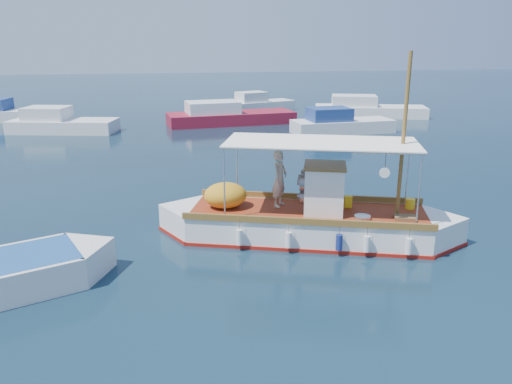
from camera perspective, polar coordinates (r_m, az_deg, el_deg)
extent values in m
plane|color=black|center=(15.38, 4.37, -4.49)|extent=(160.00, 160.00, 0.00)
cube|color=white|center=(14.85, 5.87, -4.00)|extent=(7.17, 4.36, 1.00)
cube|color=white|center=(15.33, -6.95, -3.36)|extent=(2.15, 2.15, 1.00)
cube|color=white|center=(15.14, 18.87, -4.45)|extent=(2.15, 2.15, 1.00)
cube|color=maroon|center=(14.96, 5.83, -5.08)|extent=(7.28, 4.46, 0.16)
cube|color=maroon|center=(14.69, 5.92, -2.25)|extent=(7.11, 4.19, 0.05)
cube|color=brown|center=(15.74, 6.10, -0.53)|extent=(6.55, 2.33, 0.18)
cube|color=brown|center=(13.58, 5.74, -3.39)|extent=(6.55, 2.33, 0.18)
cube|color=white|center=(14.47, 7.80, 0.29)|extent=(1.41, 1.47, 1.36)
cube|color=brown|center=(14.29, 7.91, 3.01)|extent=(1.53, 1.58, 0.05)
cylinder|color=slate|center=(14.13, 5.44, 1.11)|extent=(0.34, 0.49, 0.45)
cylinder|color=slate|center=(14.69, 5.55, 1.72)|extent=(0.34, 0.49, 0.45)
cylinder|color=slate|center=(14.55, 5.44, -0.48)|extent=(0.34, 0.49, 0.45)
cylinder|color=brown|center=(14.26, 16.51, 6.06)|extent=(0.14, 0.14, 4.53)
cylinder|color=brown|center=(14.24, 13.49, 4.79)|extent=(1.57, 0.60, 0.07)
cylinder|color=silver|center=(15.58, -2.18, 2.93)|extent=(0.05, 0.05, 2.04)
cylinder|color=silver|center=(13.69, -3.64, 0.92)|extent=(0.05, 0.05, 2.04)
cylinder|color=silver|center=(15.54, 16.95, 2.16)|extent=(0.05, 0.05, 2.04)
cylinder|color=silver|center=(13.65, 18.15, 0.05)|extent=(0.05, 0.05, 2.04)
cube|color=white|center=(14.14, 7.47, 5.67)|extent=(5.77, 3.80, 0.04)
ellipsoid|color=gold|center=(14.84, -3.52, -0.37)|extent=(1.55, 1.43, 0.76)
cube|color=yellow|center=(15.11, 10.49, -1.10)|extent=(0.27, 0.23, 0.36)
cylinder|color=yellow|center=(15.45, 17.20, -1.30)|extent=(0.35, 0.35, 0.31)
cube|color=brown|center=(14.50, 16.69, -2.86)|extent=(0.69, 0.58, 0.11)
cylinder|color=#B2B2B2|center=(14.23, 12.07, -2.88)|extent=(0.58, 0.58, 0.11)
cylinder|color=white|center=(13.43, 14.49, 2.13)|extent=(0.27, 0.11, 0.27)
cylinder|color=white|center=(13.82, -1.91, -5.16)|extent=(0.23, 0.23, 0.44)
cylinder|color=navy|center=(13.64, 9.48, -5.69)|extent=(0.23, 0.23, 0.44)
cylinder|color=white|center=(13.83, 17.05, -5.92)|extent=(0.23, 0.23, 0.44)
imported|color=#BDB29D|center=(14.83, 2.72, 1.54)|extent=(0.70, 0.74, 1.69)
cube|color=white|center=(13.31, -19.79, -7.72)|extent=(1.85, 1.85, 1.00)
cube|color=silver|center=(34.31, -21.11, 6.89)|extent=(6.96, 3.88, 1.00)
cube|color=silver|center=(34.59, -22.78, 8.30)|extent=(3.04, 2.60, 0.80)
cube|color=maroon|center=(35.43, -2.83, 8.28)|extent=(9.05, 3.76, 1.00)
cube|color=silver|center=(35.00, -4.98, 9.62)|extent=(3.76, 2.76, 0.80)
cube|color=silver|center=(32.40, 9.85, 7.24)|extent=(6.48, 2.60, 1.00)
cube|color=navy|center=(31.88, 8.35, 8.80)|extent=(2.66, 2.03, 0.80)
cube|color=silver|center=(39.83, 12.88, 8.84)|extent=(8.72, 4.98, 1.00)
cube|color=silver|center=(39.61, 11.14, 10.21)|extent=(3.84, 3.11, 0.80)
cube|color=silver|center=(41.01, -26.69, 7.70)|extent=(6.52, 3.22, 1.00)
cube|color=silver|center=(42.09, 0.50, 9.67)|extent=(6.01, 3.77, 1.00)
cube|color=silver|center=(41.56, -0.52, 10.83)|extent=(2.70, 2.36, 0.80)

